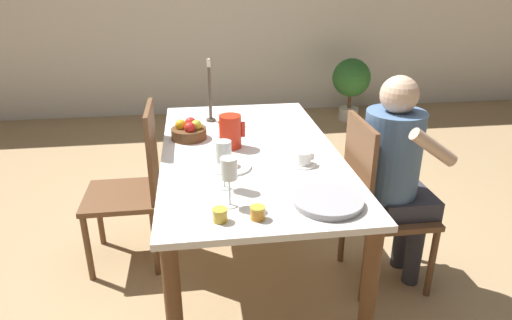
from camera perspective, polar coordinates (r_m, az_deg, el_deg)
ground_plane at (r=2.85m, az=-0.74°, el=-12.54°), size 20.00×20.00×0.00m
wall_back at (r=5.44m, az=-5.26°, el=19.32°), size 10.00×0.06×2.60m
dining_table at (r=2.53m, az=-0.82°, el=-0.74°), size 0.94×1.73×0.73m
chair_person_side at (r=2.53m, az=14.84°, el=-5.04°), size 0.42×0.42×0.95m
chair_opposite at (r=2.72m, az=-14.97°, el=-2.95°), size 0.42×0.42×0.95m
person_seated at (r=2.49m, az=17.17°, el=-0.76°), size 0.39×0.41×1.17m
red_pitcher at (r=2.50m, az=-3.23°, el=3.61°), size 0.15×0.12×0.18m
wine_glass_water at (r=1.85m, az=-3.39°, el=-1.33°), size 0.07×0.07×0.22m
wine_glass_juice at (r=2.01m, az=-4.07°, el=0.74°), size 0.07×0.07×0.23m
teacup_near_person at (r=2.30m, az=5.94°, el=0.09°), size 0.14×0.14×0.07m
serving_tray at (r=1.95m, az=8.95°, el=-5.13°), size 0.30×0.30×0.03m
bread_plate at (r=2.26m, az=-3.23°, el=-0.59°), size 0.21×0.21×0.07m
jam_jar_amber at (r=1.80m, az=-4.52°, el=-6.79°), size 0.06×0.06×0.05m
jam_jar_red at (r=1.81m, az=0.20°, el=-6.53°), size 0.06×0.06×0.05m
fruit_bowl at (r=2.67m, az=-8.36°, el=3.60°), size 0.20×0.20×0.11m
candlestick_tall at (r=2.93m, az=-5.78°, el=7.90°), size 0.06×0.06×0.40m
potted_plant at (r=5.32m, az=11.80°, el=9.67°), size 0.43×0.43×0.71m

